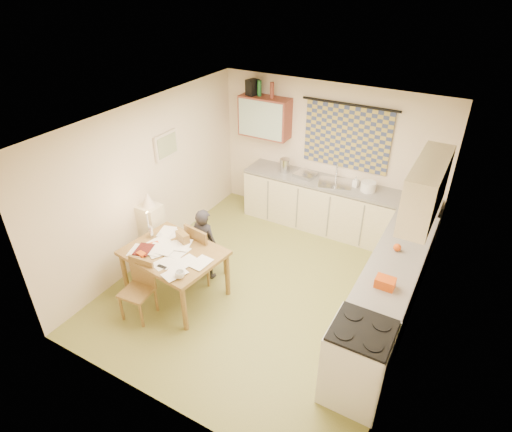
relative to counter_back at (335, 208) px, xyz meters
The scene contains 44 objects.
floor 2.03m from the counter_back, 99.16° to the right, with size 4.00×4.50×0.02m, color olive.
ceiling 2.85m from the counter_back, 99.16° to the right, with size 4.00×4.50×0.02m, color white.
wall_back 0.91m from the counter_back, 135.42° to the left, with size 4.00×0.02×2.50m, color beige.
wall_front 4.30m from the counter_back, 94.27° to the right, with size 4.00×0.02×2.50m, color beige.
wall_left 3.14m from the counter_back, 140.01° to the right, with size 0.02×4.50×2.50m, color beige.
wall_right 2.70m from the counter_back, 48.99° to the right, with size 0.02×4.50×2.50m, color beige.
window_blind 1.23m from the counter_back, 93.08° to the left, with size 1.45×0.03×1.05m, color navy.
curtain_rod 1.77m from the counter_back, 93.33° to the left, with size 0.04×0.04×1.60m, color black.
wall_cabinet 2.00m from the counter_back, behind, with size 0.90×0.34×0.70m, color maroon.
wall_cabinet_glass 1.99m from the counter_back, behind, with size 0.84×0.02×0.64m, color #99B2A5.
upper_cabinet_right 2.49m from the counter_back, 42.73° to the right, with size 0.34×1.30×0.70m, color beige.
framed_print 3.03m from the counter_back, 145.84° to the right, with size 0.04×0.50×0.40m, color beige.
print_canvas 3.01m from the counter_back, 145.55° to the right, with size 0.01×0.42×0.32m, color #BAB8A1.
counter_back is the anchor object (origin of this frame).
counter_right 2.26m from the counter_back, 52.20° to the right, with size 0.62×2.95×0.92m.
stove 3.35m from the counter_back, 65.61° to the right, with size 0.64×0.64×0.99m.
sink 0.43m from the counter_back, behind, with size 0.55×0.45×0.10m, color silver.
tap 0.64m from the counter_back, 116.46° to the left, with size 0.03×0.03×0.28m, color silver.
dish_rack 0.77m from the counter_back, behind, with size 0.35×0.30×0.06m, color silver.
kettle 1.15m from the counter_back, behind, with size 0.18×0.18×0.24m, color silver.
mixing_bowl 0.75m from the counter_back, ahead, with size 0.24×0.24×0.16m, color white.
soap_bottle 0.64m from the counter_back, ahead, with size 0.10×0.10×0.19m, color white.
bowl 1.80m from the counter_back, 36.61° to the right, with size 0.24×0.24×0.05m, color white.
orange_bag 2.67m from the counter_back, 58.06° to the right, with size 0.22×0.16×0.12m, color #C9480D.
fruit_orange 2.03m from the counter_back, 47.08° to the right, with size 0.10×0.10×0.10m, color #C9480D.
speaker 2.51m from the counter_back, behind, with size 0.16×0.20×0.26m, color black.
bottle_green 2.42m from the counter_back, behind, with size 0.07×0.07×0.26m, color #195926.
bottle_brown 2.27m from the counter_back, behind, with size 0.07×0.07×0.26m, color maroon.
dining_table 3.01m from the counter_back, 116.44° to the right, with size 1.40×1.13×0.75m.
chair_far 2.48m from the counter_back, 119.24° to the right, with size 0.48×0.48×0.94m.
chair_near 3.62m from the counter_back, 114.86° to the right, with size 0.41×0.41×0.84m.
person 2.47m from the counter_back, 119.96° to the right, with size 0.42×0.28×1.15m, color black.
shelf_stand 3.10m from the counter_back, 134.12° to the right, with size 0.32×0.30×1.00m, color beige.
lampshade 3.16m from the counter_back, 134.12° to the right, with size 0.20×0.20×0.22m, color beige.
letter_rack 2.83m from the counter_back, 118.93° to the right, with size 0.22×0.10×0.16m, color brown.
mug 3.24m from the counter_back, 106.48° to the right, with size 0.14×0.14×0.09m, color white.
magazine 3.44m from the counter_back, 121.82° to the right, with size 0.29×0.34×0.03m, color maroon.
book 3.25m from the counter_back, 122.72° to the right, with size 0.28×0.30×0.02m, color #C9480D.
orange_box 3.42m from the counter_back, 119.13° to the right, with size 0.12×0.08×0.04m, color #C9480D.
eyeglasses 3.30m from the counter_back, 112.30° to the right, with size 0.13×0.04×0.02m, color black.
candle_holder 3.18m from the counter_back, 125.36° to the right, with size 0.06×0.06×0.18m, color silver.
candle 3.23m from the counter_back, 125.75° to the right, with size 0.02×0.02×0.22m, color white.
candle_flame 3.24m from the counter_back, 125.70° to the right, with size 0.02×0.02×0.02m, color #FFCC66.
papers 3.08m from the counter_back, 116.40° to the right, with size 1.18×1.06×0.03m.
Camera 1 is at (2.27, -4.31, 4.18)m, focal length 30.00 mm.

